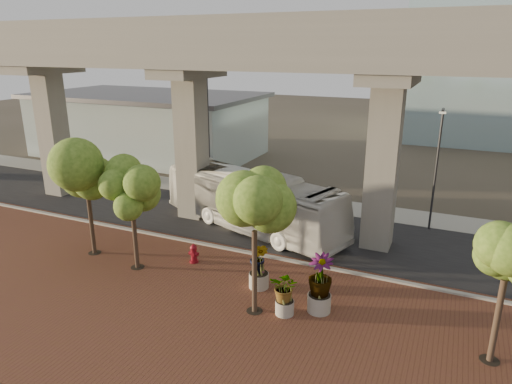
% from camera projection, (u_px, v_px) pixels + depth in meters
% --- Properties ---
extents(ground, '(160.00, 160.00, 0.00)m').
position_uv_depth(ground, '(265.00, 241.00, 26.58)').
color(ground, '#3E382D').
rests_on(ground, ground).
extents(brick_plaza, '(70.00, 13.00, 0.06)m').
position_uv_depth(brick_plaza, '(193.00, 309.00, 19.61)').
color(brick_plaza, brown).
rests_on(brick_plaza, ground).
extents(asphalt_road, '(90.00, 8.00, 0.04)m').
position_uv_depth(asphalt_road, '(278.00, 229.00, 28.31)').
color(asphalt_road, black).
rests_on(asphalt_road, ground).
extents(curb_strip, '(70.00, 0.25, 0.16)m').
position_uv_depth(curb_strip, '(251.00, 253.00, 24.82)').
color(curb_strip, '#99978E').
rests_on(curb_strip, ground).
extents(far_sidewalk, '(90.00, 3.00, 0.06)m').
position_uv_depth(far_sidewalk, '(305.00, 202.00, 33.09)').
color(far_sidewalk, '#99978E').
rests_on(far_sidewalk, ground).
extents(transit_viaduct, '(72.00, 5.60, 12.40)m').
position_uv_depth(transit_viaduct, '(280.00, 111.00, 26.10)').
color(transit_viaduct, gray).
rests_on(transit_viaduct, ground).
extents(station_pavilion, '(23.00, 13.00, 6.30)m').
position_uv_depth(station_pavilion, '(148.00, 124.00, 47.29)').
color(station_pavilion, silver).
rests_on(station_pavilion, ground).
extents(transit_bus, '(13.09, 7.02, 3.57)m').
position_uv_depth(transit_bus, '(252.00, 201.00, 27.89)').
color(transit_bus, silver).
rests_on(transit_bus, ground).
extents(fire_hydrant, '(0.52, 0.47, 1.04)m').
position_uv_depth(fire_hydrant, '(194.00, 253.00, 23.72)').
color(fire_hydrant, maroon).
rests_on(fire_hydrant, ground).
extents(planter_front, '(1.76, 1.76, 1.94)m').
position_uv_depth(planter_front, '(285.00, 289.00, 18.90)').
color(planter_front, '#B0AC9F').
rests_on(planter_front, ground).
extents(planter_right, '(2.45, 2.45, 2.61)m').
position_uv_depth(planter_right, '(320.00, 278.00, 18.98)').
color(planter_right, '#9F9B8F').
rests_on(planter_right, ground).
extents(planter_left, '(2.05, 2.05, 2.26)m').
position_uv_depth(planter_left, '(259.00, 261.00, 20.98)').
color(planter_left, gray).
rests_on(planter_left, ground).
extents(street_tree_far_west, '(4.11, 4.11, 6.42)m').
position_uv_depth(street_tree_far_west, '(85.00, 173.00, 23.57)').
color(street_tree_far_west, '#4C382B').
rests_on(street_tree_far_west, ground).
extents(street_tree_near_west, '(3.31, 3.31, 5.54)m').
position_uv_depth(street_tree_near_west, '(131.00, 192.00, 22.10)').
color(street_tree_near_west, '#4C382B').
rests_on(street_tree_near_west, ground).
extents(street_tree_near_east, '(3.59, 3.59, 6.38)m').
position_uv_depth(street_tree_near_east, '(254.00, 207.00, 18.02)').
color(street_tree_near_east, '#4C382B').
rests_on(street_tree_near_east, ground).
extents(street_tree_far_east, '(3.01, 3.01, 5.50)m').
position_uv_depth(street_tree_far_east, '(509.00, 257.00, 15.15)').
color(street_tree_far_east, '#4C382B').
rests_on(street_tree_far_east, ground).
extents(streetlamp_west, '(0.46, 1.34, 9.27)m').
position_uv_depth(streetlamp_west, '(207.00, 123.00, 33.73)').
color(streetlamp_west, '#2F2F34').
rests_on(streetlamp_west, ground).
extents(streetlamp_east, '(0.37, 1.08, 7.45)m').
position_uv_depth(streetlamp_east, '(437.00, 161.00, 26.93)').
color(streetlamp_east, '#2B2B2F').
rests_on(streetlamp_east, ground).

